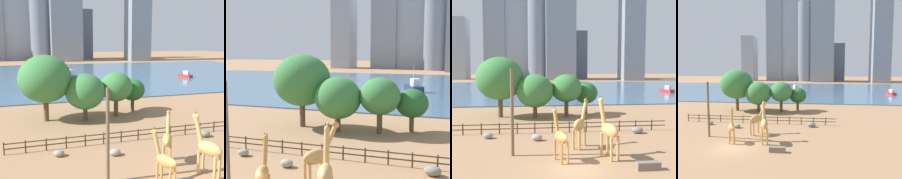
# 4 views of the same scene
# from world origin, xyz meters

# --- Properties ---
(ground_plane) EXTENTS (400.00, 400.00, 0.00)m
(ground_plane) POSITION_xyz_m (0.00, 80.00, 0.00)
(ground_plane) COLOR #9E7551
(harbor_water) EXTENTS (180.00, 86.00, 0.20)m
(harbor_water) POSITION_xyz_m (0.00, 77.00, 0.10)
(harbor_water) COLOR #476B8C
(harbor_water) RESTS_ON ground
(giraffe_tall) EXTENTS (1.52, 3.14, 5.23)m
(giraffe_tall) POSITION_xyz_m (3.26, 2.40, 2.42)
(giraffe_tall) COLOR tan
(giraffe_tall) RESTS_ON ground
(giraffe_companion) EXTENTS (1.38, 2.67, 4.39)m
(giraffe_companion) POSITION_xyz_m (-0.87, 2.04, 2.04)
(giraffe_companion) COLOR #C18C47
(giraffe_companion) RESTS_ON ground
(giraffe_young) EXTENTS (2.18, 3.17, 4.70)m
(giraffe_young) POSITION_xyz_m (1.38, 5.74, 2.25)
(giraffe_young) COLOR tan
(giraffe_young) RESTS_ON ground
(utility_pole) EXTENTS (0.28, 0.28, 7.57)m
(utility_pole) POSITION_xyz_m (-4.86, 3.86, 3.79)
(utility_pole) COLOR brown
(utility_pole) RESTS_ON ground
(boulder_near_fence) EXTENTS (1.05, 0.85, 0.64)m
(boulder_near_fence) POSITION_xyz_m (-7.91, 10.09, 0.32)
(boulder_near_fence) COLOR gray
(boulder_near_fence) RESTS_ON ground
(boulder_by_pole) EXTENTS (1.34, 1.02, 0.76)m
(boulder_by_pole) POSITION_xyz_m (9.01, 10.62, 0.38)
(boulder_by_pole) COLOR gray
(boulder_by_pole) RESTS_ON ground
(boulder_small) EXTENTS (1.12, 0.90, 0.67)m
(boulder_small) POSITION_xyz_m (-2.68, 8.65, 0.34)
(boulder_small) COLOR gray
(boulder_small) RESTS_ON ground
(enclosure_fence) EXTENTS (26.12, 0.14, 1.30)m
(enclosure_fence) POSITION_xyz_m (-0.37, 12.00, 0.76)
(enclosure_fence) COLOR #4C3826
(enclosure_fence) RESTS_ON ground
(tree_left_large) EXTENTS (5.55, 5.55, 6.61)m
(tree_left_large) POSITION_xyz_m (-2.72, 21.78, 4.09)
(tree_left_large) COLOR brown
(tree_left_large) RESTS_ON ground
(tree_center_broad) EXTENTS (7.27, 7.27, 9.22)m
(tree_center_broad) POSITION_xyz_m (-8.00, 23.10, 5.93)
(tree_center_broad) COLOR brown
(tree_center_broad) RESTS_ON ground
(tree_right_tall) EXTENTS (3.86, 3.86, 5.19)m
(tree_right_tall) POSITION_xyz_m (5.58, 24.68, 3.43)
(tree_right_tall) COLOR brown
(tree_right_tall) RESTS_ON ground
(tree_left_small) EXTENTS (4.79, 4.79, 6.58)m
(tree_left_small) POSITION_xyz_m (2.13, 22.63, 4.39)
(tree_left_small) COLOR brown
(tree_left_small) RESTS_ON ground
(boat_sailboat) EXTENTS (5.19, 7.33, 6.23)m
(boat_sailboat) POSITION_xyz_m (1.27, 63.28, 1.24)
(boat_sailboat) COLOR navy
(boat_sailboat) RESTS_ON harbor_water
(boat_tug) EXTENTS (2.81, 4.49, 1.86)m
(boat_tug) POSITION_xyz_m (-48.46, 103.77, 0.83)
(boat_tug) COLOR gold
(boat_tug) RESTS_ON harbor_water
(skyline_block_left) EXTENTS (11.33, 11.33, 62.87)m
(skyline_block_left) POSITION_xyz_m (0.16, 154.64, 31.43)
(skyline_block_left) COLOR slate
(skyline_block_left) RESTS_ON ground
(skyline_tower_short) EXTENTS (10.22, 15.13, 37.67)m
(skyline_tower_short) POSITION_xyz_m (-48.06, 161.59, 18.83)
(skyline_tower_short) COLOR #939EAD
(skyline_tower_short) RESTS_ON ground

